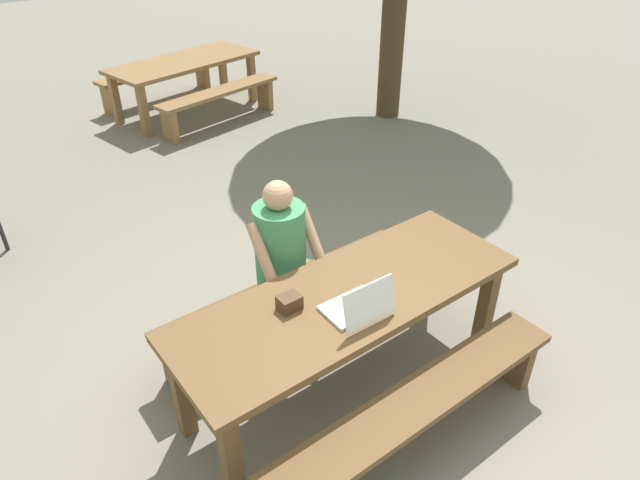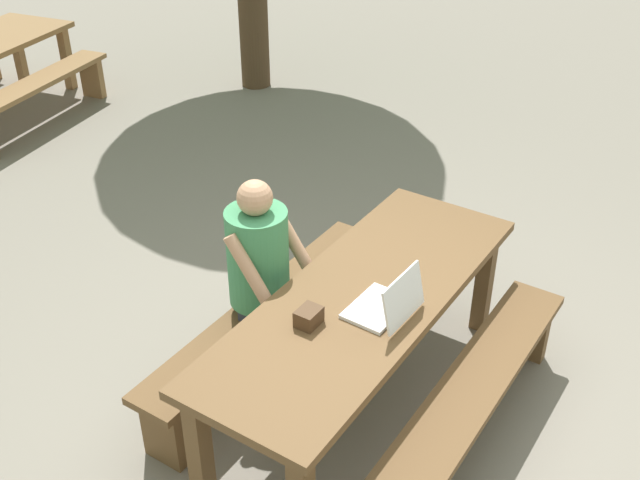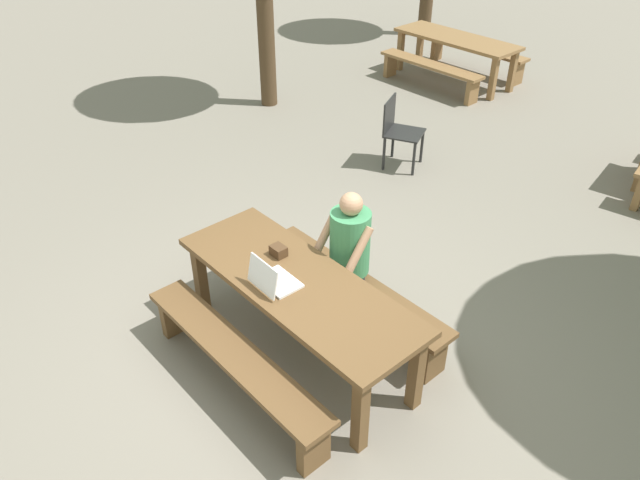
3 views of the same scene
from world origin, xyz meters
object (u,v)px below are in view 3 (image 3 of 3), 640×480
object	(u,v)px
picnic_table_front	(298,291)
small_pouch	(278,251)
person_seated	(347,249)
plastic_chair	(399,130)
picnic_table_mid	(456,44)
laptop	(272,279)

from	to	relation	value
picnic_table_front	small_pouch	size ratio (longest dim) A/B	17.24
picnic_table_front	person_seated	bearing A→B (deg)	96.57
plastic_chair	picnic_table_mid	xyz separation A→B (m)	(-1.45, 2.96, 0.14)
picnic_table_front	picnic_table_mid	world-z (taller)	picnic_table_front
picnic_table_front	person_seated	size ratio (longest dim) A/B	1.75
picnic_table_front	small_pouch	distance (m)	0.39
picnic_table_mid	person_seated	bearing A→B (deg)	-60.91
picnic_table_front	person_seated	xyz separation A→B (m)	(-0.07, 0.59, 0.08)
laptop	small_pouch	world-z (taller)	laptop
person_seated	plastic_chair	xyz separation A→B (m)	(-1.66, 2.47, -0.26)
laptop	small_pouch	distance (m)	0.39
person_seated	picnic_table_mid	bearing A→B (deg)	119.74
picnic_table_front	person_seated	distance (m)	0.60
person_seated	plastic_chair	world-z (taller)	person_seated
picnic_table_front	picnic_table_mid	xyz separation A→B (m)	(-3.17, 6.02, -0.03)
small_pouch	picnic_table_mid	bearing A→B (deg)	115.46
plastic_chair	picnic_table_mid	world-z (taller)	plastic_chair
picnic_table_front	small_pouch	bearing A→B (deg)	164.32
small_pouch	plastic_chair	world-z (taller)	plastic_chair
small_pouch	picnic_table_mid	size ratio (longest dim) A/B	0.06
picnic_table_front	laptop	xyz separation A→B (m)	(-0.08, -0.18, 0.17)
plastic_chair	person_seated	bearing A→B (deg)	-172.00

